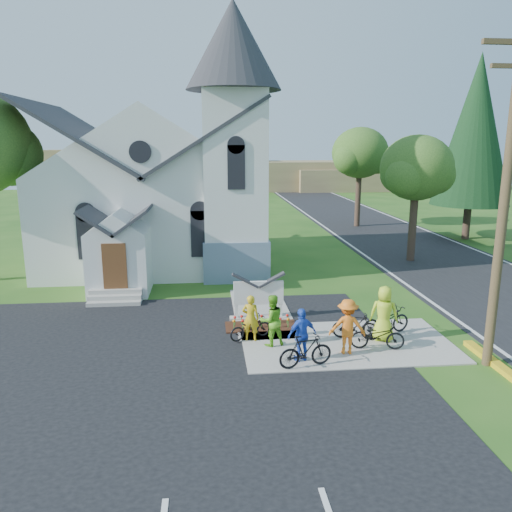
{
  "coord_description": "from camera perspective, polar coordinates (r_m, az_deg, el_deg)",
  "views": [
    {
      "loc": [
        -3.12,
        -14.81,
        6.61
      ],
      "look_at": [
        -1.11,
        5.0,
        2.07
      ],
      "focal_mm": 35.0,
      "sensor_mm": 36.0,
      "label": 1
    }
  ],
  "objects": [
    {
      "name": "utility_pole",
      "position": [
        15.83,
        26.87,
        7.1
      ],
      "size": [
        3.45,
        0.28,
        10.0
      ],
      "color": "#453522",
      "rests_on": "ground"
    },
    {
      "name": "cyclist_1",
      "position": [
        16.51,
        1.79,
        -7.34
      ],
      "size": [
        1.0,
        0.89,
        1.73
      ],
      "primitive_type": "imported",
      "rotation": [
        0.0,
        0.0,
        3.46
      ],
      "color": "#65BA22",
      "rests_on": "sidewalk"
    },
    {
      "name": "cyclist_3",
      "position": [
        16.16,
        10.41,
        -7.92
      ],
      "size": [
        1.24,
        0.82,
        1.78
      ],
      "primitive_type": "imported",
      "rotation": [
        0.0,
        0.0,
        2.99
      ],
      "color": "orange",
      "rests_on": "sidewalk"
    },
    {
      "name": "cyclist_4",
      "position": [
        17.37,
        14.42,
        -6.4
      ],
      "size": [
        1.09,
        0.91,
        1.91
      ],
      "primitive_type": "imported",
      "rotation": [
        0.0,
        0.0,
        2.76
      ],
      "color": "#B9DB29",
      "rests_on": "sidewalk"
    },
    {
      "name": "bike_2",
      "position": [
        18.1,
        14.61,
        -7.14
      ],
      "size": [
        2.03,
        1.23,
        1.01
      ],
      "primitive_type": "imported",
      "rotation": [
        0.0,
        0.0,
        1.88
      ],
      "color": "black",
      "rests_on": "sidewalk"
    },
    {
      "name": "tree_road_mid",
      "position": [
        40.67,
        11.8,
        11.42
      ],
      "size": [
        4.4,
        4.4,
        7.8
      ],
      "color": "#37261E",
      "rests_on": "ground"
    },
    {
      "name": "ground",
      "position": [
        16.52,
        5.7,
        -10.81
      ],
      "size": [
        120.0,
        120.0,
        0.0
      ],
      "primitive_type": "plane",
      "color": "#255317",
      "rests_on": "ground"
    },
    {
      "name": "church_sign",
      "position": [
        18.95,
        0.29,
        -4.28
      ],
      "size": [
        2.2,
        0.4,
        1.7
      ],
      "color": "#9C968D",
      "rests_on": "ground"
    },
    {
      "name": "conifer",
      "position": [
        37.49,
        23.77,
        12.99
      ],
      "size": [
        5.2,
        5.2,
        12.4
      ],
      "color": "#37261E",
      "rests_on": "ground"
    },
    {
      "name": "road",
      "position": [
        33.23,
        17.61,
        0.79
      ],
      "size": [
        8.0,
        90.0,
        0.02
      ],
      "primitive_type": "cube",
      "color": "black",
      "rests_on": "ground"
    },
    {
      "name": "flower_bed",
      "position": [
        18.43,
        0.58,
        -8.05
      ],
      "size": [
        2.6,
        1.1,
        0.07
      ],
      "primitive_type": "cube",
      "color": "#32170D",
      "rests_on": "ground"
    },
    {
      "name": "cyclist_0",
      "position": [
        16.92,
        -0.63,
        -7.08
      ],
      "size": [
        0.65,
        0.49,
        1.59
      ],
      "primitive_type": "imported",
      "rotation": [
        0.0,
        0.0,
        2.94
      ],
      "color": "gold",
      "rests_on": "sidewalk"
    },
    {
      "name": "bike_4",
      "position": [
        16.8,
        13.71,
        -8.84
      ],
      "size": [
        1.82,
        0.91,
        0.91
      ],
      "primitive_type": "imported",
      "rotation": [
        0.0,
        0.0,
        1.39
      ],
      "color": "black",
      "rests_on": "sidewalk"
    },
    {
      "name": "cyclist_2",
      "position": [
        15.46,
        5.27,
        -8.94
      ],
      "size": [
        1.06,
        0.72,
        1.67
      ],
      "primitive_type": "imported",
      "rotation": [
        0.0,
        0.0,
        3.5
      ],
      "color": "blue",
      "rests_on": "sidewalk"
    },
    {
      "name": "bike_3",
      "position": [
        17.48,
        11.28,
        -7.81
      ],
      "size": [
        1.62,
        0.8,
        0.94
      ],
      "primitive_type": "imported",
      "rotation": [
        0.0,
        0.0,
        1.33
      ],
      "color": "black",
      "rests_on": "sidewalk"
    },
    {
      "name": "parking_lot",
      "position": [
        14.93,
        -20.87,
        -14.31
      ],
      "size": [
        20.0,
        16.0,
        0.02
      ],
      "primitive_type": "cube",
      "color": "black",
      "rests_on": "ground"
    },
    {
      "name": "bike_0",
      "position": [
        17.16,
        -0.66,
        -8.17
      ],
      "size": [
        1.63,
        1.11,
        0.81
      ],
      "primitive_type": "imported",
      "rotation": [
        0.0,
        0.0,
        1.98
      ],
      "color": "black",
      "rests_on": "sidewalk"
    },
    {
      "name": "distant_hills",
      "position": [
        71.57,
        -0.58,
        9.3
      ],
      "size": [
        61.0,
        10.0,
        5.6
      ],
      "color": "olive",
      "rests_on": "ground"
    },
    {
      "name": "church",
      "position": [
        27.43,
        -10.86,
        9.78
      ],
      "size": [
        12.35,
        12.0,
        13.0
      ],
      "color": "white",
      "rests_on": "ground"
    },
    {
      "name": "sidewalk",
      "position": [
        17.29,
        10.32,
        -9.75
      ],
      "size": [
        7.0,
        4.0,
        0.05
      ],
      "primitive_type": "cube",
      "color": "#9C968D",
      "rests_on": "ground"
    },
    {
      "name": "bike_1",
      "position": [
        15.17,
        5.69,
        -10.74
      ],
      "size": [
        1.75,
        0.82,
        1.01
      ],
      "primitive_type": "imported",
      "rotation": [
        0.0,
        0.0,
        1.78
      ],
      "color": "black",
      "rests_on": "sidewalk"
    },
    {
      "name": "tree_road_near",
      "position": [
        29.25,
        17.89,
        9.49
      ],
      "size": [
        4.0,
        4.0,
        7.05
      ],
      "color": "#37261E",
      "rests_on": "ground"
    }
  ]
}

